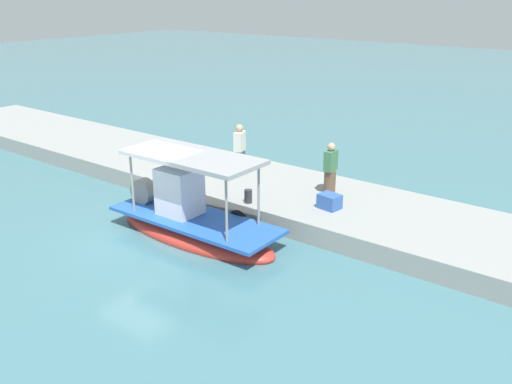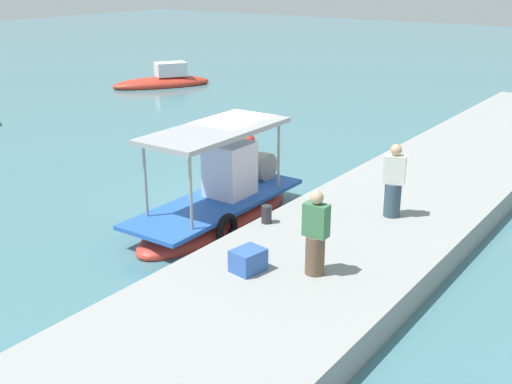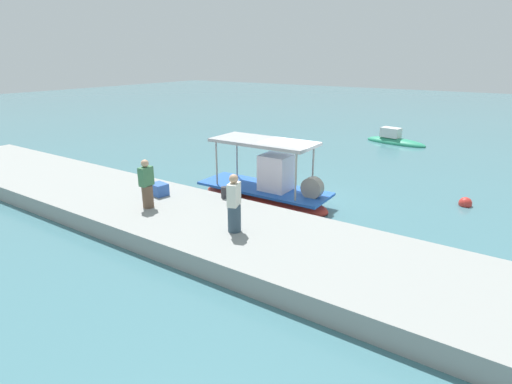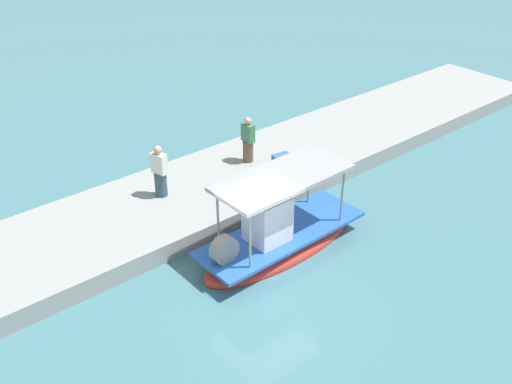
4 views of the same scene
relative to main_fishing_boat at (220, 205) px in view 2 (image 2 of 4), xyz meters
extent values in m
plane|color=#43747E|center=(1.17, 0.79, -0.45)|extent=(120.00, 120.00, 0.00)
cube|color=#949693|center=(1.17, -3.70, -0.15)|extent=(36.00, 4.29, 0.61)
ellipsoid|color=red|center=(-0.10, 0.01, -0.37)|extent=(5.57, 1.90, 0.85)
cube|color=blue|center=(-0.10, 0.01, 0.10)|extent=(5.35, 1.90, 0.10)
cube|color=silver|center=(0.45, 0.01, 0.79)|extent=(1.12, 1.02, 1.47)
cylinder|color=gray|center=(1.66, 0.72, 0.98)|extent=(0.07, 0.07, 1.86)
cylinder|color=gray|center=(1.68, -0.66, 0.98)|extent=(0.07, 0.07, 1.86)
cylinder|color=gray|center=(-1.89, 0.67, 0.98)|extent=(0.07, 0.07, 1.86)
cylinder|color=gray|center=(-1.87, -0.71, 0.98)|extent=(0.07, 0.07, 1.86)
cube|color=#9E9EA2|center=(-0.10, 0.01, 1.97)|extent=(4.08, 1.84, 0.12)
torus|color=black|center=(-0.92, -0.95, -0.10)|extent=(0.74, 0.19, 0.74)
cylinder|color=gray|center=(2.00, 0.04, 0.50)|extent=(0.81, 0.36, 0.80)
cylinder|color=brown|center=(-2.15, -4.07, 0.55)|extent=(0.38, 0.38, 0.78)
cube|color=#3F774E|center=(-2.15, -4.07, 1.26)|extent=(0.27, 0.48, 0.64)
sphere|color=tan|center=(-2.15, -4.07, 1.71)|extent=(0.25, 0.25, 0.25)
cylinder|color=#334958|center=(1.49, -4.01, 0.56)|extent=(0.49, 0.49, 0.81)
cube|color=silver|center=(1.49, -4.01, 1.31)|extent=(0.41, 0.55, 0.67)
sphere|color=tan|center=(1.49, -4.01, 1.78)|extent=(0.27, 0.27, 0.27)
cylinder|color=#2D2D33|center=(-0.59, -1.86, 0.36)|extent=(0.24, 0.24, 0.42)
cube|color=#335DB1|center=(-2.80, -2.97, 0.38)|extent=(0.69, 0.58, 0.44)
sphere|color=red|center=(6.65, 4.00, -0.35)|extent=(0.49, 0.49, 0.49)
ellipsoid|color=red|center=(13.28, 14.76, -0.31)|extent=(5.43, 4.23, 0.78)
cube|color=silver|center=(13.73, 14.48, 0.45)|extent=(1.89, 1.70, 0.73)
camera|label=1|loc=(-10.63, 10.77, 6.39)|focal=39.60mm
camera|label=2|loc=(-11.75, -9.61, 5.74)|focal=44.74mm
camera|label=3|loc=(8.16, -12.73, 5.09)|focal=28.38mm
camera|label=4|loc=(9.62, 10.59, 10.03)|focal=41.68mm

